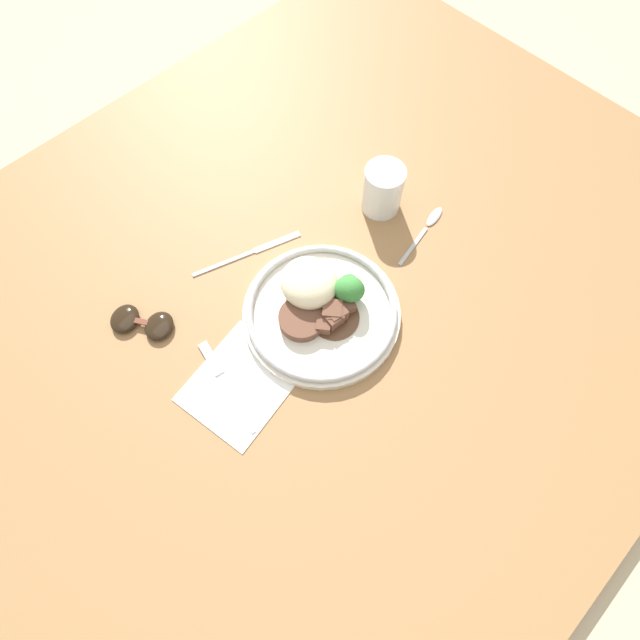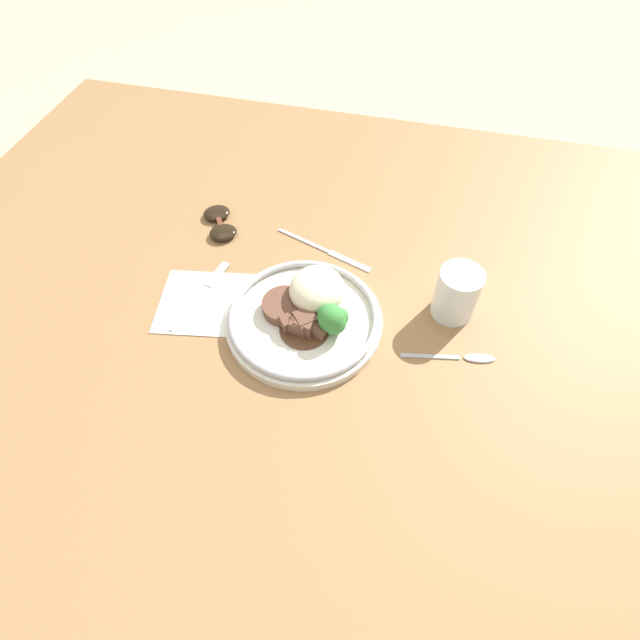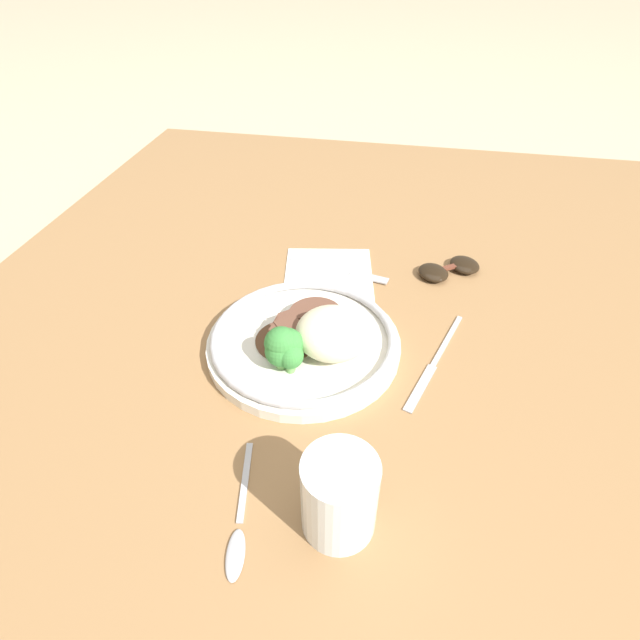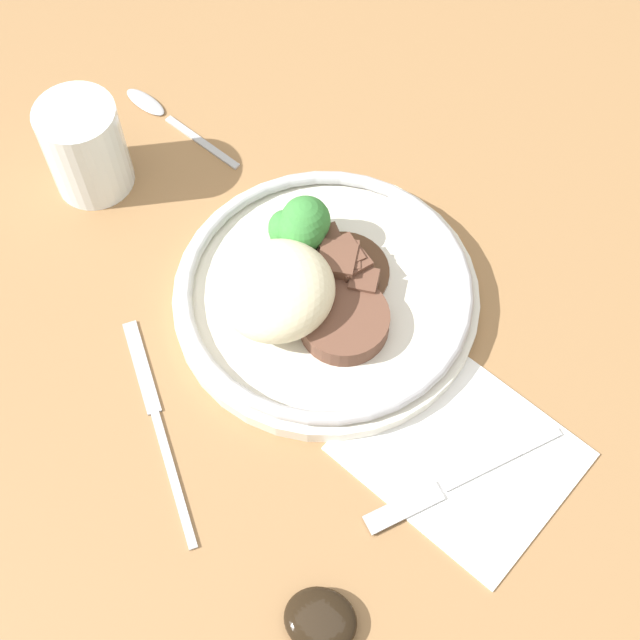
% 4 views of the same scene
% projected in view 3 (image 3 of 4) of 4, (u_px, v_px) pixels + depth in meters
% --- Properties ---
extents(ground_plane, '(8.00, 8.00, 0.00)m').
position_uv_depth(ground_plane, '(343.00, 369.00, 0.70)').
color(ground_plane, tan).
extents(dining_table, '(1.59, 1.23, 0.03)m').
position_uv_depth(dining_table, '(343.00, 361.00, 0.69)').
color(dining_table, olive).
rests_on(dining_table, ground).
extents(napkin, '(0.19, 0.17, 0.00)m').
position_uv_depth(napkin, '(329.00, 276.00, 0.82)').
color(napkin, white).
rests_on(napkin, dining_table).
extents(plate, '(0.26, 0.26, 0.07)m').
position_uv_depth(plate, '(306.00, 340.00, 0.67)').
color(plate, silver).
rests_on(plate, dining_table).
extents(juice_glass, '(0.07, 0.07, 0.09)m').
position_uv_depth(juice_glass, '(339.00, 499.00, 0.47)').
color(juice_glass, '#F4AD19').
rests_on(juice_glass, dining_table).
extents(fork, '(0.05, 0.17, 0.00)m').
position_uv_depth(fork, '(348.00, 272.00, 0.83)').
color(fork, '#ADADB2').
rests_on(fork, napkin).
extents(knife, '(0.20, 0.08, 0.00)m').
position_uv_depth(knife, '(434.00, 363.00, 0.67)').
color(knife, '#ADADB2').
rests_on(knife, dining_table).
extents(spoon, '(0.15, 0.04, 0.01)m').
position_uv_depth(spoon, '(238.00, 535.00, 0.48)').
color(spoon, '#ADADB2').
rests_on(spoon, dining_table).
extents(sunglasses, '(0.10, 0.12, 0.02)m').
position_uv_depth(sunglasses, '(449.00, 269.00, 0.83)').
color(sunglasses, black).
rests_on(sunglasses, dining_table).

